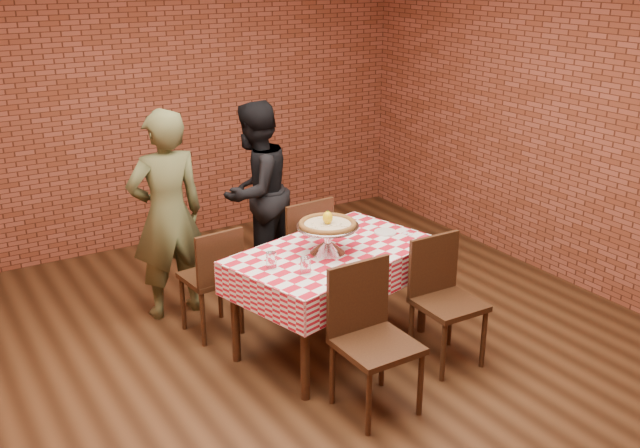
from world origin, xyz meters
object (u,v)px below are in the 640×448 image
at_px(pizza_stand, 328,239).
at_px(chair_near_right, 449,305).
at_px(chair_near_left, 377,343).
at_px(pizza, 328,225).
at_px(water_glass_right, 271,260).
at_px(condiment_caddy, 312,227).
at_px(water_glass_left, 306,266).
at_px(chair_far_right, 296,249).
at_px(diner_black, 255,191).
at_px(diner_olive, 167,215).
at_px(table, 333,299).
at_px(chair_far_left, 210,280).

xyz_separation_m(pizza_stand, chair_near_right, (0.61, -0.60, -0.41)).
distance_m(chair_near_left, chair_near_right, 0.78).
relative_size(pizza, water_glass_right, 3.64).
xyz_separation_m(condiment_caddy, chair_near_left, (-0.21, -1.12, -0.36)).
distance_m(water_glass_left, chair_far_right, 1.20).
distance_m(chair_far_right, diner_black, 0.72).
distance_m(condiment_caddy, chair_far_right, 0.62).
relative_size(chair_far_right, diner_olive, 0.55).
height_order(pizza_stand, pizza, pizza).
bearing_deg(pizza_stand, condiment_caddy, 78.57).
bearing_deg(water_glass_right, chair_near_left, -67.52).
bearing_deg(chair_near_left, table, 75.50).
height_order(condiment_caddy, chair_far_left, condiment_caddy).
bearing_deg(water_glass_right, diner_olive, 103.46).
distance_m(pizza_stand, diner_black, 1.45).
bearing_deg(pizza, chair_far_left, 131.84).
relative_size(water_glass_left, diner_black, 0.07).
distance_m(table, condiment_caddy, 0.54).
xyz_separation_m(table, chair_near_left, (-0.20, -0.81, 0.09)).
distance_m(water_glass_right, chair_far_left, 0.82).
relative_size(table, water_glass_left, 12.86).
relative_size(pizza, chair_near_right, 0.45).
relative_size(chair_far_left, diner_olive, 0.52).
relative_size(condiment_caddy, chair_near_right, 0.16).
bearing_deg(water_glass_right, chair_far_right, 51.36).
height_order(chair_near_left, chair_far_right, chair_near_left).
xyz_separation_m(pizza, water_glass_right, (-0.46, -0.04, -0.15)).
distance_m(chair_near_right, diner_black, 2.11).
bearing_deg(chair_far_left, chair_near_left, 102.29).
bearing_deg(pizza_stand, water_glass_right, -175.39).
bearing_deg(table, water_glass_left, -146.43).
distance_m(chair_far_left, chair_far_right, 0.82).
relative_size(condiment_caddy, chair_far_left, 0.16).
xyz_separation_m(water_glass_right, chair_far_right, (0.66, 0.83, -0.35)).
bearing_deg(pizza, water_glass_left, -143.72).
height_order(pizza_stand, chair_far_left, pizza_stand).
bearing_deg(chair_near_left, chair_near_right, 14.25).
bearing_deg(chair_far_right, water_glass_left, 59.38).
distance_m(pizza, diner_black, 1.46).
relative_size(chair_near_left, diner_black, 0.60).
height_order(table, pizza_stand, pizza_stand).
relative_size(table, pizza_stand, 3.18).
bearing_deg(chair_near_left, condiment_caddy, 78.73).
height_order(chair_far_left, diner_black, diner_black).
bearing_deg(water_glass_left, diner_black, 73.97).
xyz_separation_m(chair_near_left, chair_far_left, (-0.46, 1.48, -0.04)).
distance_m(table, diner_olive, 1.44).
distance_m(water_glass_left, condiment_caddy, 0.66).
xyz_separation_m(table, diner_olive, (-0.80, 1.12, 0.45)).
relative_size(condiment_caddy, chair_near_left, 0.15).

